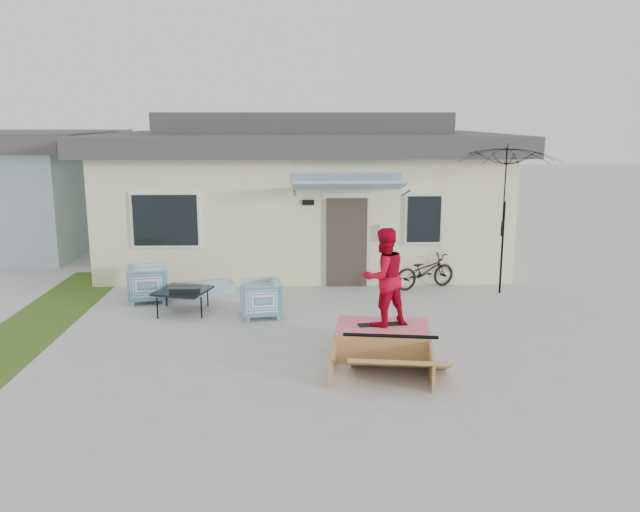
{
  "coord_description": "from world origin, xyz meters",
  "views": [
    {
      "loc": [
        -0.04,
        -10.45,
        3.91
      ],
      "look_at": [
        0.3,
        1.8,
        1.3
      ],
      "focal_mm": 36.43,
      "sensor_mm": 36.0,
      "label": 1
    }
  ],
  "objects_px": {
    "bicycle": "(425,267)",
    "coffee_table": "(183,301)",
    "armchair_left": "(149,282)",
    "skater": "(384,275)",
    "skateboard": "(383,324)",
    "patio_umbrella": "(504,217)",
    "armchair_right": "(261,297)",
    "skate_ramp": "(382,341)",
    "loveseat": "(205,284)"
  },
  "relations": [
    {
      "from": "armchair_left",
      "to": "armchair_right",
      "type": "xyz_separation_m",
      "value": [
        2.5,
        -1.18,
        -0.03
      ]
    },
    {
      "from": "loveseat",
      "to": "skate_ramp",
      "type": "relative_size",
      "value": 0.64
    },
    {
      "from": "loveseat",
      "to": "armchair_left",
      "type": "distance_m",
      "value": 1.25
    },
    {
      "from": "loveseat",
      "to": "bicycle",
      "type": "xyz_separation_m",
      "value": [
        5.06,
        0.43,
        0.25
      ]
    },
    {
      "from": "coffee_table",
      "to": "patio_umbrella",
      "type": "distance_m",
      "value": 7.23
    },
    {
      "from": "bicycle",
      "to": "armchair_left",
      "type": "bearing_deg",
      "value": 75.08
    },
    {
      "from": "skate_ramp",
      "to": "bicycle",
      "type": "bearing_deg",
      "value": 78.24
    },
    {
      "from": "skateboard",
      "to": "skater",
      "type": "xyz_separation_m",
      "value": [
        0.0,
        0.0,
        0.85
      ]
    },
    {
      "from": "skateboard",
      "to": "skater",
      "type": "height_order",
      "value": "skater"
    },
    {
      "from": "armchair_left",
      "to": "skate_ramp",
      "type": "distance_m",
      "value": 5.8
    },
    {
      "from": "skater",
      "to": "skate_ramp",
      "type": "bearing_deg",
      "value": 54.65
    },
    {
      "from": "loveseat",
      "to": "coffee_table",
      "type": "distance_m",
      "value": 1.38
    },
    {
      "from": "coffee_table",
      "to": "bicycle",
      "type": "height_order",
      "value": "bicycle"
    },
    {
      "from": "patio_umbrella",
      "to": "armchair_left",
      "type": "bearing_deg",
      "value": -176.83
    },
    {
      "from": "patio_umbrella",
      "to": "skater",
      "type": "height_order",
      "value": "patio_umbrella"
    },
    {
      "from": "loveseat",
      "to": "skater",
      "type": "xyz_separation_m",
      "value": [
        3.54,
        -3.86,
        1.12
      ]
    },
    {
      "from": "coffee_table",
      "to": "skater",
      "type": "height_order",
      "value": "skater"
    },
    {
      "from": "bicycle",
      "to": "skateboard",
      "type": "bearing_deg",
      "value": 137.19
    },
    {
      "from": "patio_umbrella",
      "to": "skater",
      "type": "relative_size",
      "value": 1.39
    },
    {
      "from": "skate_ramp",
      "to": "skateboard",
      "type": "distance_m",
      "value": 0.28
    },
    {
      "from": "skater",
      "to": "coffee_table",
      "type": "bearing_deg",
      "value": -61.24
    },
    {
      "from": "armchair_right",
      "to": "coffee_table",
      "type": "xyz_separation_m",
      "value": [
        -1.6,
        0.31,
        -0.16
      ]
    },
    {
      "from": "skate_ramp",
      "to": "armchair_right",
      "type": "bearing_deg",
      "value": 141.73
    },
    {
      "from": "bicycle",
      "to": "coffee_table",
      "type": "bearing_deg",
      "value": 85.29
    },
    {
      "from": "skater",
      "to": "armchair_right",
      "type": "bearing_deg",
      "value": -72.88
    },
    {
      "from": "armchair_right",
      "to": "skater",
      "type": "xyz_separation_m",
      "value": [
        2.19,
        -2.2,
        0.97
      ]
    },
    {
      "from": "armchair_left",
      "to": "loveseat",
      "type": "bearing_deg",
      "value": -78.37
    },
    {
      "from": "patio_umbrella",
      "to": "bicycle",
      "type": "bearing_deg",
      "value": 163.54
    },
    {
      "from": "bicycle",
      "to": "patio_umbrella",
      "type": "relative_size",
      "value": 0.69
    },
    {
      "from": "armchair_right",
      "to": "skateboard",
      "type": "bearing_deg",
      "value": 36.09
    },
    {
      "from": "armchair_left",
      "to": "skater",
      "type": "distance_m",
      "value": 5.85
    },
    {
      "from": "loveseat",
      "to": "armchair_left",
      "type": "bearing_deg",
      "value": 4.16
    },
    {
      "from": "bicycle",
      "to": "skate_ramp",
      "type": "bearing_deg",
      "value": 137.32
    },
    {
      "from": "armchair_right",
      "to": "patio_umbrella",
      "type": "bearing_deg",
      "value": 98.07
    },
    {
      "from": "bicycle",
      "to": "skate_ramp",
      "type": "distance_m",
      "value": 4.61
    },
    {
      "from": "armchair_left",
      "to": "patio_umbrella",
      "type": "relative_size",
      "value": 0.38
    },
    {
      "from": "armchair_right",
      "to": "skate_ramp",
      "type": "relative_size",
      "value": 0.4
    },
    {
      "from": "skateboard",
      "to": "loveseat",
      "type": "bearing_deg",
      "value": 125.58
    },
    {
      "from": "skateboard",
      "to": "skater",
      "type": "relative_size",
      "value": 0.51
    },
    {
      "from": "coffee_table",
      "to": "skateboard",
      "type": "xyz_separation_m",
      "value": [
        3.79,
        -2.51,
        0.29
      ]
    },
    {
      "from": "bicycle",
      "to": "patio_umbrella",
      "type": "xyz_separation_m",
      "value": [
        1.64,
        -0.48,
        1.25
      ]
    },
    {
      "from": "armchair_right",
      "to": "skateboard",
      "type": "xyz_separation_m",
      "value": [
        2.19,
        -2.2,
        0.13
      ]
    },
    {
      "from": "coffee_table",
      "to": "skate_ramp",
      "type": "bearing_deg",
      "value": -34.05
    },
    {
      "from": "patio_umbrella",
      "to": "armchair_right",
      "type": "bearing_deg",
      "value": -163.15
    },
    {
      "from": "coffee_table",
      "to": "skate_ramp",
      "type": "xyz_separation_m",
      "value": [
        3.78,
        -2.56,
        0.01
      ]
    },
    {
      "from": "armchair_left",
      "to": "skate_ramp",
      "type": "xyz_separation_m",
      "value": [
        4.68,
        -3.43,
        -0.18
      ]
    },
    {
      "from": "patio_umbrella",
      "to": "skate_ramp",
      "type": "height_order",
      "value": "patio_umbrella"
    },
    {
      "from": "armchair_left",
      "to": "coffee_table",
      "type": "height_order",
      "value": "armchair_left"
    },
    {
      "from": "loveseat",
      "to": "patio_umbrella",
      "type": "relative_size",
      "value": 0.57
    },
    {
      "from": "armchair_left",
      "to": "skateboard",
      "type": "distance_m",
      "value": 5.77
    }
  ]
}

